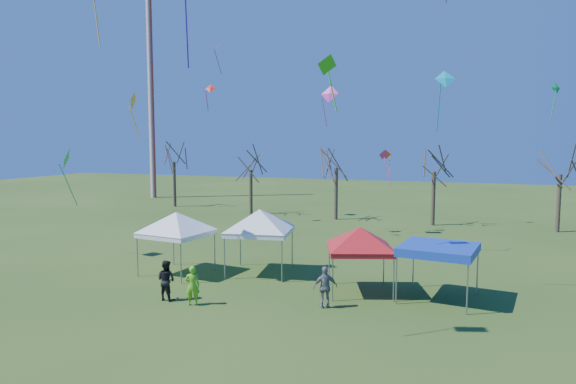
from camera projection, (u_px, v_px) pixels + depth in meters
name	position (u px, v px, depth m)	size (l,w,h in m)	color
ground	(251.00, 304.00, 22.32)	(140.00, 140.00, 0.00)	#2B4B18
radio_mast	(151.00, 95.00, 62.24)	(0.70, 0.70, 25.00)	silver
tree_0	(174.00, 146.00, 54.27)	(3.83, 3.83, 8.44)	#3D2D21
tree_1	(251.00, 154.00, 48.42)	(3.42, 3.42, 7.54)	#3D2D21
tree_2	(336.00, 149.00, 45.33)	(3.71, 3.71, 8.18)	#3D2D21
tree_3	(435.00, 152.00, 42.24)	(3.59, 3.59, 7.91)	#3D2D21
tree_4	(561.00, 154.00, 39.11)	(3.58, 3.58, 7.89)	#3D2D21
tent_white_west	(176.00, 216.00, 27.06)	(4.29, 4.29, 3.82)	gray
tent_white_mid	(260.00, 214.00, 27.10)	(4.46, 4.46, 3.98)	gray
tent_red	(360.00, 231.00, 23.69)	(3.86, 3.86, 3.58)	gray
tent_blue	(439.00, 250.00, 22.64)	(3.56, 3.56, 2.47)	gray
person_grey	(325.00, 287.00, 21.69)	(1.05, 0.44, 1.78)	slate
person_dark	(166.00, 280.00, 22.77)	(0.87, 0.68, 1.80)	black
person_green	(192.00, 285.00, 22.06)	(0.63, 0.41, 1.72)	#61C11E
kite_11	(329.00, 94.00, 36.82)	(1.43, 0.87, 3.00)	#DF31AA
kite_13	(210.00, 89.00, 42.45)	(0.98, 0.76, 2.23)	red
kite_19	(386.00, 155.00, 39.48)	(0.86, 0.60, 2.24)	#E94C0C
kite_1	(132.00, 101.00, 23.95)	(0.60, 0.95, 2.11)	#FFAD0D
kite_17	(445.00, 80.00, 22.99)	(1.02, 0.74, 2.79)	#0DACC8
kite_12	(556.00, 89.00, 38.99)	(0.96, 0.92, 3.02)	green
kite_14	(66.00, 159.00, 30.45)	(1.24, 1.41, 3.53)	green
kite_27	(327.00, 65.00, 21.25)	(1.06, 1.12, 2.37)	green
kite_2	(218.00, 46.00, 45.08)	(1.31, 1.42, 2.90)	#4817A4
kite_22	(384.00, 156.00, 38.86)	(1.06, 1.05, 2.84)	#D72F83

